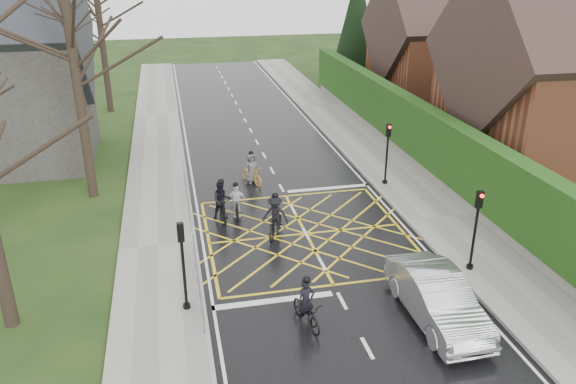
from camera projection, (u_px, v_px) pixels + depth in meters
name	position (u px, v px, depth m)	size (l,w,h in m)	color
ground	(306.00, 234.00, 23.28)	(120.00, 120.00, 0.00)	black
road	(306.00, 234.00, 23.27)	(9.00, 80.00, 0.01)	black
sidewalk_right	(440.00, 219.00, 24.42)	(3.00, 80.00, 0.15)	gray
sidewalk_left	(158.00, 247.00, 22.07)	(3.00, 80.00, 0.15)	gray
stone_wall	(419.00, 163.00, 30.05)	(0.50, 38.00, 0.70)	slate
hedge	(422.00, 132.00, 29.36)	(0.90, 38.00, 2.80)	#14350E
house_near	(575.00, 84.00, 27.90)	(11.80, 9.80, 11.30)	brown
house_far	(444.00, 48.00, 40.62)	(9.80, 8.80, 10.30)	brown
conifer	(356.00, 27.00, 46.77)	(4.60, 4.60, 10.00)	black
church	(2.00, 73.00, 29.47)	(8.80, 7.80, 11.00)	#2D2B28
tree_near	(69.00, 25.00, 23.79)	(9.24, 9.24, 11.44)	black
tree_far	(98.00, 9.00, 38.39)	(8.40, 8.40, 10.40)	black
railing_south	(198.00, 274.00, 18.92)	(0.05, 5.04, 1.03)	slate
railing_north	(187.00, 189.00, 25.65)	(0.05, 6.04, 1.03)	slate
traffic_light_ne	(387.00, 155.00, 27.39)	(0.24, 0.31, 3.21)	black
traffic_light_se	(475.00, 231.00, 19.84)	(0.24, 0.31, 3.21)	black
traffic_light_sw	(184.00, 267.00, 17.59)	(0.24, 0.31, 3.21)	black
cyclist_rear	(307.00, 309.00, 17.43)	(0.99, 1.82, 1.68)	black
cyclist_back	(222.00, 204.00, 24.28)	(0.87, 1.91, 1.89)	black
cyclist_mid	(275.00, 220.00, 22.97)	(1.39, 2.01, 1.86)	black
cyclist_front	(236.00, 204.00, 24.52)	(0.91, 1.67, 1.65)	black
cyclist_lead	(252.00, 172.00, 28.20)	(1.26, 1.84, 1.70)	orange
car	(437.00, 298.00, 17.58)	(1.66, 4.75, 1.56)	silver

